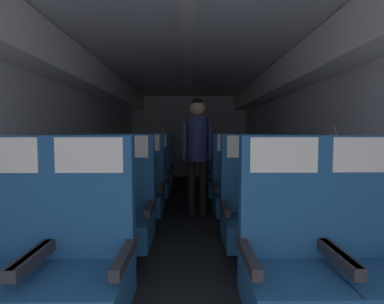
% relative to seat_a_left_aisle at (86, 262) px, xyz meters
% --- Properties ---
extents(ground, '(3.31, 7.97, 0.02)m').
position_rel_seat_a_left_aisle_xyz_m(ground, '(0.55, 2.25, -0.50)').
color(ground, '#23282D').
extents(fuselage_shell, '(3.19, 7.62, 2.20)m').
position_rel_seat_a_left_aisle_xyz_m(fuselage_shell, '(0.55, 2.50, 1.10)').
color(fuselage_shell, silver).
rests_on(fuselage_shell, ground).
extents(seat_a_left_aisle, '(0.51, 0.50, 1.17)m').
position_rel_seat_a_left_aisle_xyz_m(seat_a_left_aisle, '(0.00, 0.00, 0.00)').
color(seat_a_left_aisle, '#38383D').
rests_on(seat_a_left_aisle, ground).
extents(seat_a_right_aisle, '(0.51, 0.50, 1.17)m').
position_rel_seat_a_left_aisle_xyz_m(seat_a_right_aisle, '(1.57, 0.01, 0.00)').
color(seat_a_right_aisle, '#38383D').
rests_on(seat_a_right_aisle, ground).
extents(seat_a_right_window, '(0.51, 0.50, 1.17)m').
position_rel_seat_a_left_aisle_xyz_m(seat_a_right_window, '(1.10, -0.00, 0.00)').
color(seat_a_right_window, '#38383D').
rests_on(seat_a_right_window, ground).
extents(seat_b_left_window, '(0.51, 0.50, 1.17)m').
position_rel_seat_a_left_aisle_xyz_m(seat_b_left_window, '(-0.46, 0.94, 0.00)').
color(seat_b_left_window, '#38383D').
rests_on(seat_b_left_window, ground).
extents(seat_b_left_aisle, '(0.51, 0.50, 1.17)m').
position_rel_seat_a_left_aisle_xyz_m(seat_b_left_aisle, '(0.00, 0.96, 0.00)').
color(seat_b_left_aisle, '#38383D').
rests_on(seat_b_left_aisle, ground).
extents(seat_b_right_aisle, '(0.51, 0.50, 1.17)m').
position_rel_seat_a_left_aisle_xyz_m(seat_b_right_aisle, '(1.56, 0.95, 0.00)').
color(seat_b_right_aisle, '#38383D').
rests_on(seat_b_right_aisle, ground).
extents(seat_b_right_window, '(0.51, 0.50, 1.17)m').
position_rel_seat_a_left_aisle_xyz_m(seat_b_right_window, '(1.10, 0.96, 0.00)').
color(seat_b_right_window, '#38383D').
rests_on(seat_b_right_window, ground).
extents(seat_c_left_window, '(0.51, 0.50, 1.17)m').
position_rel_seat_a_left_aisle_xyz_m(seat_c_left_window, '(-0.46, 1.89, 0.00)').
color(seat_c_left_window, '#38383D').
rests_on(seat_c_left_window, ground).
extents(seat_c_left_aisle, '(0.51, 0.50, 1.17)m').
position_rel_seat_a_left_aisle_xyz_m(seat_c_left_aisle, '(0.00, 1.91, 0.00)').
color(seat_c_left_aisle, '#38383D').
rests_on(seat_c_left_aisle, ground).
extents(seat_c_right_aisle, '(0.51, 0.50, 1.17)m').
position_rel_seat_a_left_aisle_xyz_m(seat_c_right_aisle, '(1.57, 1.89, 0.00)').
color(seat_c_right_aisle, '#38383D').
rests_on(seat_c_right_aisle, ground).
extents(seat_c_right_window, '(0.51, 0.50, 1.17)m').
position_rel_seat_a_left_aisle_xyz_m(seat_c_right_window, '(1.10, 1.89, 0.00)').
color(seat_c_right_window, '#38383D').
rests_on(seat_c_right_window, ground).
extents(seat_d_left_window, '(0.51, 0.50, 1.17)m').
position_rel_seat_a_left_aisle_xyz_m(seat_d_left_window, '(-0.47, 2.85, 0.00)').
color(seat_d_left_window, '#38383D').
rests_on(seat_d_left_window, ground).
extents(seat_d_left_aisle, '(0.51, 0.50, 1.17)m').
position_rel_seat_a_left_aisle_xyz_m(seat_d_left_aisle, '(0.01, 2.84, 0.00)').
color(seat_d_left_aisle, '#38383D').
rests_on(seat_d_left_aisle, ground).
extents(seat_d_right_aisle, '(0.51, 0.50, 1.17)m').
position_rel_seat_a_left_aisle_xyz_m(seat_d_right_aisle, '(1.57, 2.86, 0.00)').
color(seat_d_right_aisle, '#38383D').
rests_on(seat_d_right_aisle, ground).
extents(seat_d_right_window, '(0.51, 0.50, 1.17)m').
position_rel_seat_a_left_aisle_xyz_m(seat_d_right_window, '(1.09, 2.85, 0.00)').
color(seat_d_right_window, '#38383D').
rests_on(seat_d_right_window, ground).
extents(seat_e_left_window, '(0.51, 0.50, 1.17)m').
position_rel_seat_a_left_aisle_xyz_m(seat_e_left_window, '(-0.46, 3.80, 0.00)').
color(seat_e_left_window, '#38383D').
rests_on(seat_e_left_window, ground).
extents(seat_e_left_aisle, '(0.51, 0.50, 1.17)m').
position_rel_seat_a_left_aisle_xyz_m(seat_e_left_aisle, '(0.00, 3.82, 0.00)').
color(seat_e_left_aisle, '#38383D').
rests_on(seat_e_left_aisle, ground).
extents(seat_e_right_aisle, '(0.51, 0.50, 1.17)m').
position_rel_seat_a_left_aisle_xyz_m(seat_e_right_aisle, '(1.57, 3.80, 0.00)').
color(seat_e_right_aisle, '#38383D').
rests_on(seat_e_right_aisle, ground).
extents(seat_e_right_window, '(0.51, 0.50, 1.17)m').
position_rel_seat_a_left_aisle_xyz_m(seat_e_right_window, '(1.10, 3.80, 0.00)').
color(seat_e_right_window, '#38383D').
rests_on(seat_e_right_window, ground).
extents(flight_attendant, '(0.43, 0.28, 1.67)m').
position_rel_seat_a_left_aisle_xyz_m(flight_attendant, '(0.68, 2.44, 0.55)').
color(flight_attendant, black).
rests_on(flight_attendant, ground).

